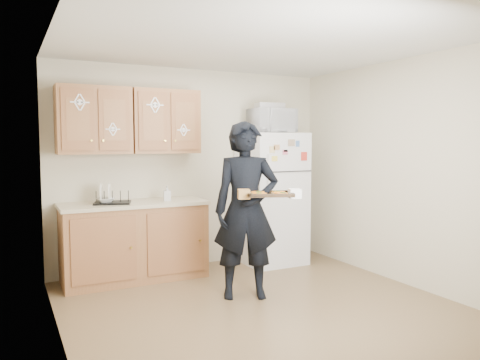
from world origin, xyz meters
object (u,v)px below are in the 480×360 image
person (246,210)px  dish_rack (112,197)px  baking_tray (269,195)px  microwave (272,121)px  refrigerator (272,198)px

person → dish_rack: 1.56m
person → baking_tray: person is taller
baking_tray → dish_rack: bearing=152.4°
dish_rack → person: bearing=-44.7°
microwave → dish_rack: bearing=177.5°
refrigerator → microwave: 1.00m
baking_tray → dish_rack: (-1.21, 1.38, -0.10)m
person → refrigerator: bearing=69.8°
person → baking_tray: (0.11, -0.28, 0.18)m
microwave → dish_rack: microwave is taller
baking_tray → microwave: 1.71m
microwave → person: bearing=-131.9°
baking_tray → dish_rack: 1.84m
refrigerator → dish_rack: refrigerator is taller
microwave → baking_tray: bearing=-121.9°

